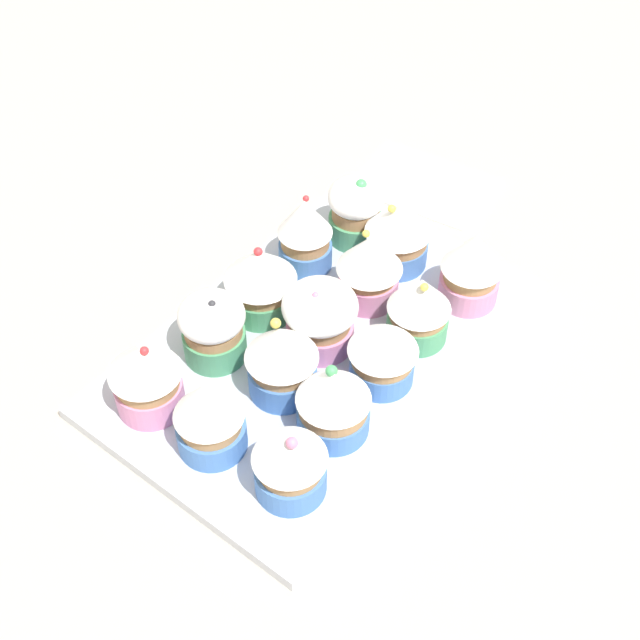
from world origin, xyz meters
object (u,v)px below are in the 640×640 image
at_px(cupcake_1, 305,233).
at_px(cupcake_4, 146,377).
at_px(cupcake_2, 260,280).
at_px(cupcake_14, 290,462).
at_px(cupcake_0, 356,210).
at_px(cupcake_6, 369,266).
at_px(cupcake_8, 282,359).
at_px(napkin, 423,184).
at_px(cupcake_7, 314,318).
at_px(baking_tray, 320,347).
at_px(cupcake_3, 213,328).
at_px(cupcake_12, 386,349).
at_px(cupcake_10, 472,267).
at_px(cupcake_11, 419,308).
at_px(cupcake_5, 398,234).
at_px(cupcake_13, 333,401).
at_px(cupcake_9, 213,418).

xyz_separation_m(cupcake_1, cupcake_4, (0.22, 0.01, -0.00)).
relative_size(cupcake_2, cupcake_14, 1.07).
distance_m(cupcake_1, cupcake_2, 0.07).
bearing_deg(cupcake_0, cupcake_6, 44.17).
height_order(cupcake_8, napkin, cupcake_8).
relative_size(cupcake_0, cupcake_7, 1.06).
distance_m(baking_tray, cupcake_8, 0.08).
distance_m(cupcake_2, cupcake_14, 0.20).
relative_size(cupcake_0, napkin, 0.51).
bearing_deg(napkin, cupcake_3, -0.74).
xyz_separation_m(cupcake_3, cupcake_8, (-0.01, 0.07, 0.01)).
distance_m(cupcake_4, cupcake_12, 0.20).
relative_size(cupcake_10, cupcake_11, 1.06).
height_order(cupcake_6, cupcake_8, same).
bearing_deg(cupcake_14, napkin, -161.02).
bearing_deg(cupcake_12, napkin, -153.69).
bearing_deg(cupcake_5, cupcake_8, 4.54).
relative_size(cupcake_12, napkin, 0.47).
distance_m(cupcake_11, cupcake_13, 0.13).
bearing_deg(cupcake_5, cupcake_6, 6.77).
bearing_deg(cupcake_8, cupcake_4, -42.74).
distance_m(cupcake_3, cupcake_13, 0.13).
bearing_deg(cupcake_5, cupcake_7, 2.33).
height_order(cupcake_2, cupcake_6, cupcake_6).
bearing_deg(cupcake_2, cupcake_4, 0.04).
bearing_deg(cupcake_9, cupcake_1, -159.69).
distance_m(cupcake_12, napkin, 0.29).
distance_m(cupcake_12, cupcake_13, 0.07).
relative_size(cupcake_1, cupcake_2, 1.07).
bearing_deg(cupcake_6, cupcake_11, 78.66).
height_order(cupcake_2, cupcake_5, cupcake_2).
height_order(cupcake_3, napkin, cupcake_3).
bearing_deg(cupcake_0, cupcake_5, 84.81).
distance_m(cupcake_1, cupcake_7, 0.11).
bearing_deg(cupcake_4, cupcake_10, 152.52).
distance_m(cupcake_6, cupcake_9, 0.22).
height_order(cupcake_6, cupcake_9, cupcake_6).
relative_size(cupcake_1, cupcake_13, 1.12).
bearing_deg(cupcake_10, cupcake_6, -52.69).
relative_size(cupcake_3, cupcake_11, 0.94).
bearing_deg(cupcake_10, baking_tray, -29.57).
bearing_deg(cupcake_12, cupcake_9, -23.65).
relative_size(cupcake_3, cupcake_5, 0.96).
xyz_separation_m(baking_tray, cupcake_9, (0.14, 0.00, 0.04)).
bearing_deg(cupcake_10, cupcake_4, -27.48).
bearing_deg(cupcake_4, cupcake_11, 147.16).
bearing_deg(cupcake_4, cupcake_8, 137.26).
xyz_separation_m(cupcake_2, cupcake_10, (-0.13, 0.14, 0.00)).
bearing_deg(cupcake_6, cupcake_5, -173.23).
xyz_separation_m(cupcake_13, cupcake_14, (0.07, 0.01, -0.00)).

